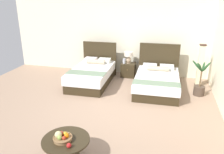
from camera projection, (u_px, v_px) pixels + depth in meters
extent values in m
cube|color=#9F8169|center=(111.00, 109.00, 5.95)|extent=(9.23, 9.75, 0.02)
cube|color=silver|center=(132.00, 36.00, 8.27)|extent=(9.23, 0.12, 2.78)
cube|color=#322817|center=(92.00, 80.00, 7.59)|extent=(1.20, 2.06, 0.27)
cube|color=white|center=(91.00, 72.00, 7.49)|extent=(1.24, 2.10, 0.28)
cube|color=#322817|center=(100.00, 58.00, 8.38)|extent=(1.23, 0.09, 1.22)
cube|color=white|center=(91.00, 60.00, 8.17)|extent=(0.42, 0.31, 0.14)
cube|color=white|center=(104.00, 60.00, 8.06)|extent=(0.42, 0.31, 0.14)
cylinder|color=#BCAB8C|center=(96.00, 62.00, 7.89)|extent=(0.63, 0.17, 0.15)
cube|color=gray|center=(86.00, 73.00, 6.97)|extent=(1.22, 0.45, 0.01)
cube|color=#322817|center=(156.00, 86.00, 7.09)|extent=(1.32, 2.08, 0.26)
cube|color=white|center=(157.00, 79.00, 7.01)|extent=(1.36, 2.12, 0.21)
cube|color=#322817|center=(159.00, 62.00, 7.89)|extent=(1.35, 0.09, 1.26)
cube|color=white|center=(150.00, 66.00, 7.71)|extent=(0.46, 0.31, 0.14)
cube|color=white|center=(167.00, 67.00, 7.59)|extent=(0.46, 0.31, 0.14)
cylinder|color=#BCAB8C|center=(158.00, 69.00, 7.43)|extent=(0.70, 0.17, 0.15)
cube|color=gray|center=(156.00, 83.00, 6.39)|extent=(1.34, 0.42, 0.01)
cube|color=#322817|center=(128.00, 70.00, 8.25)|extent=(0.50, 0.45, 0.50)
sphere|color=tan|center=(127.00, 70.00, 8.02)|extent=(0.02, 0.02, 0.02)
cylinder|color=tan|center=(129.00, 63.00, 8.19)|extent=(0.15, 0.15, 0.02)
ellipsoid|color=tan|center=(129.00, 60.00, 8.15)|extent=(0.17, 0.17, 0.21)
cylinder|color=#99844C|center=(129.00, 57.00, 8.10)|extent=(0.02, 0.02, 0.04)
cylinder|color=beige|center=(129.00, 54.00, 8.07)|extent=(0.31, 0.31, 0.15)
cylinder|color=silver|center=(124.00, 61.00, 8.14)|extent=(0.11, 0.11, 0.16)
torus|color=silver|center=(124.00, 59.00, 8.11)|extent=(0.10, 0.10, 0.01)
cylinder|color=#322817|center=(67.00, 150.00, 4.07)|extent=(0.11, 0.11, 0.39)
cylinder|color=#322817|center=(66.00, 140.00, 4.00)|extent=(0.84, 0.84, 0.04)
cylinder|color=olive|center=(63.00, 139.00, 3.95)|extent=(0.32, 0.32, 0.06)
torus|color=olive|center=(63.00, 137.00, 3.94)|extent=(0.34, 0.34, 0.02)
sphere|color=#B53A25|center=(61.00, 133.00, 3.99)|extent=(0.08, 0.08, 0.08)
sphere|color=#CCC68A|center=(58.00, 135.00, 3.92)|extent=(0.13, 0.13, 0.13)
sphere|color=#8AA348|center=(60.00, 138.00, 3.87)|extent=(0.08, 0.08, 0.08)
sphere|color=#B9351F|center=(64.00, 138.00, 3.87)|extent=(0.07, 0.07, 0.07)
sphere|color=orange|center=(67.00, 135.00, 3.93)|extent=(0.09, 0.09, 0.09)
sphere|color=gold|center=(65.00, 134.00, 3.99)|extent=(0.07, 0.07, 0.07)
sphere|color=red|center=(69.00, 145.00, 3.76)|extent=(0.08, 0.08, 0.08)
cube|color=#3B241B|center=(198.00, 85.00, 7.50)|extent=(0.21, 0.21, 0.03)
cube|color=beige|center=(200.00, 65.00, 7.27)|extent=(0.17, 0.17, 1.31)
cube|color=#3B241B|center=(203.00, 45.00, 7.04)|extent=(0.21, 0.21, 0.02)
cylinder|color=#48392E|center=(199.00, 91.00, 6.74)|extent=(0.32, 0.32, 0.28)
cylinder|color=brown|center=(201.00, 79.00, 6.61)|extent=(0.04, 0.04, 0.47)
ellipsoid|color=#274E28|center=(206.00, 67.00, 6.46)|extent=(0.25, 0.06, 0.32)
ellipsoid|color=#274E28|center=(203.00, 67.00, 6.60)|extent=(0.14, 0.29, 0.27)
ellipsoid|color=#274E28|center=(199.00, 67.00, 6.60)|extent=(0.18, 0.23, 0.27)
ellipsoid|color=#274E28|center=(197.00, 66.00, 6.53)|extent=(0.33, 0.09, 0.34)
ellipsoid|color=#274E28|center=(200.00, 68.00, 6.43)|extent=(0.19, 0.22, 0.32)
ellipsoid|color=#274E28|center=(204.00, 69.00, 6.41)|extent=(0.14, 0.23, 0.25)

